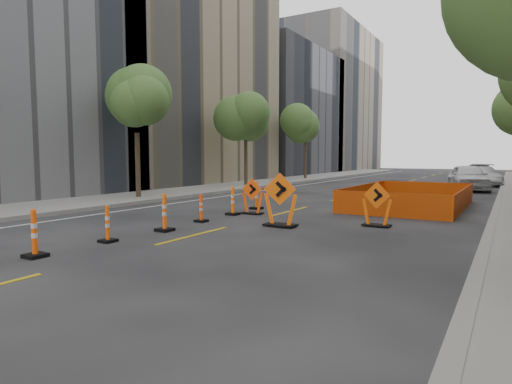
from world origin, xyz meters
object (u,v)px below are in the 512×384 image
Objects in this scene: parked_car_mid at (481,176)px; parked_car_far at (478,173)px; channelizer_5 at (164,212)px; channelizer_4 at (107,224)px; channelizer_6 at (201,208)px; parked_car_near at (468,177)px; channelizer_8 at (257,195)px; channelizer_3 at (34,233)px; chevron_sign_center at (280,200)px; chevron_sign_right at (377,204)px; chevron_sign_left at (252,196)px; channelizer_7 at (233,201)px.

parked_car_mid is 5.26m from parked_car_far.
parked_car_mid is at bearing 75.36° from channelizer_5.
channelizer_5 reaches higher than channelizer_4.
parked_car_near reaches higher than channelizer_6.
parked_car_mid reaches higher than channelizer_8.
channelizer_3 is at bearing -90.91° from channelizer_4.
channelizer_5 is 5.77m from channelizer_8.
parked_car_mid reaches higher than channelizer_4.
parked_car_mid is at bearing 76.86° from channelizer_3.
chevron_sign_center is 1.19× the size of chevron_sign_right.
chevron_sign_center reaches higher than channelizer_8.
channelizer_5 is 0.67× the size of chevron_sign_center.
channelizer_8 reaches higher than channelizer_6.
chevron_sign_left is 0.96× the size of chevron_sign_right.
channelizer_7 reaches higher than channelizer_4.
channelizer_8 is 5.67m from chevron_sign_right.
parked_car_mid is (0.45, 5.12, -0.15)m from parked_car_near.
channelizer_8 is 0.27× the size of parked_car_mid.
channelizer_7 is 5.28m from chevron_sign_right.
chevron_sign_left is 22.32m from parked_car_mid.
channelizer_7 reaches higher than channelizer_6.
parked_car_far is (6.41, 27.19, 0.20)m from channelizer_7.
chevron_sign_right reaches higher than parked_car_mid.
parked_car_near is at bearing 57.45° from chevron_sign_center.
channelizer_8 is 1.48m from chevron_sign_left.
channelizer_3 is 25.35m from parked_car_near.
channelizer_5 is 1.04× the size of channelizer_7.
channelizer_6 is at bearing 90.26° from channelizer_4.
channelizer_7 is 0.76× the size of chevron_sign_right.
chevron_sign_left is 27.25m from parked_car_far.
parked_car_near reaches higher than parked_car_far.
chevron_sign_center reaches higher than channelizer_3.
chevron_sign_center is (2.71, -1.38, 0.30)m from channelizer_7.
chevron_sign_left is at bearing -178.50° from chevron_sign_right.
parked_car_far is (3.70, 28.57, -0.10)m from chevron_sign_center.
parked_car_far is (6.36, 32.95, 0.27)m from channelizer_4.
chevron_sign_center is at bearing -92.33° from parked_car_far.
parked_car_far is at bearing 94.18° from chevron_sign_right.
chevron_sign_left reaches higher than channelizer_8.
channelizer_3 is 1.92m from channelizer_4.
channelizer_5 is (0.15, 1.92, 0.08)m from channelizer_4.
channelizer_7 is 23.03m from parked_car_mid.
parked_car_near reaches higher than channelizer_4.
channelizer_7 is at bearing -137.84° from chevron_sign_left.
channelizer_4 is 0.23× the size of parked_car_mid.
channelizer_7 is at bearing -86.43° from channelizer_8.
chevron_sign_right reaches higher than channelizer_7.
channelizer_5 is 3.85m from channelizer_7.
parked_car_mid is at bearing 71.09° from parked_car_near.
channelizer_8 is 0.68× the size of chevron_sign_center.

